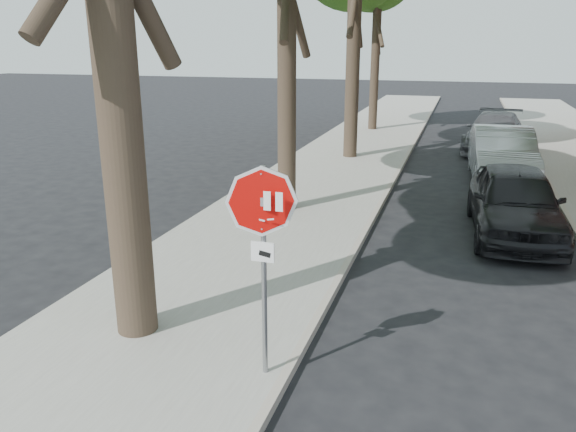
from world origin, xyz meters
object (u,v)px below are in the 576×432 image
object	(u,v)px
stop_sign	(263,233)
car_a	(515,201)
car_b	(502,155)
car_c	(495,132)

from	to	relation	value
stop_sign	car_a	world-z (taller)	stop_sign
car_b	car_c	bearing A→B (deg)	87.11
stop_sign	car_a	bearing A→B (deg)	64.33
stop_sign	car_a	xyz separation A→B (m)	(3.30, 6.87, -1.19)
car_b	stop_sign	bearing A→B (deg)	-108.09
car_b	car_c	world-z (taller)	car_b
car_a	car_c	distance (m)	10.50
car_a	car_b	distance (m)	5.28
car_a	car_b	size ratio (longest dim) A/B	0.91
car_a	car_c	world-z (taller)	car_a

